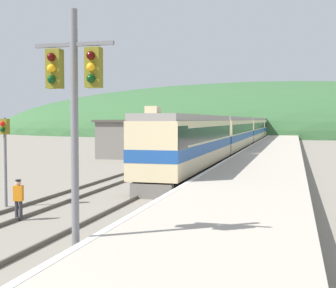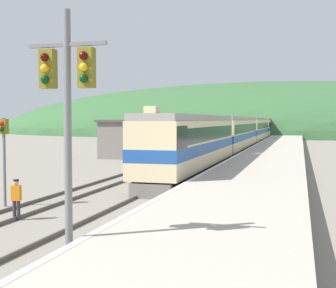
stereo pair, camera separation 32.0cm
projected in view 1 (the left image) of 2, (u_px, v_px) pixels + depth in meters
The scene contains 14 objects.
track_main at pixel (249, 145), 74.46m from camera, with size 1.52×180.00×0.16m.
track_siding at pixel (223, 144), 75.59m from camera, with size 1.52×180.00×0.16m.
platform at pixel (274, 151), 53.94m from camera, with size 5.85×140.00×0.93m.
distant_hills at pixel (269, 134), 130.57m from camera, with size 167.87×75.54×28.82m.
station_shed at pixel (138, 139), 48.83m from camera, with size 8.13×5.26×4.02m.
express_train_lead_car at pixel (191, 143), 32.54m from camera, with size 2.87×19.43×4.70m.
carriage_second at pixel (232, 134), 53.99m from camera, with size 2.86×22.87×4.34m.
carriage_third at pixel (251, 130), 76.89m from camera, with size 2.86×22.87×4.34m.
carriage_fourth at pixel (261, 128), 99.78m from camera, with size 2.86×22.87×4.34m.
carriage_fifth at pixel (267, 126), 122.67m from camera, with size 2.86×22.87×4.34m.
siding_train at pixel (222, 132), 74.61m from camera, with size 2.90×47.54×3.87m.
signal_mast_main at pixel (74, 102), 12.05m from camera, with size 2.20×0.42×6.84m.
signal_post_siding at pixel (5, 143), 21.38m from camera, with size 0.36×0.42×4.10m.
track_worker at pixel (18, 197), 18.55m from camera, with size 0.39×0.28×1.64m.
Camera 1 is at (6.99, -5.16, 4.01)m, focal length 50.00 mm.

